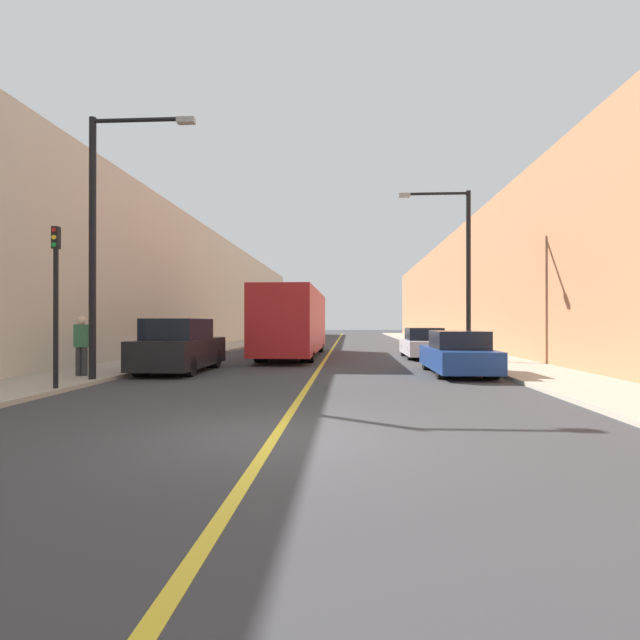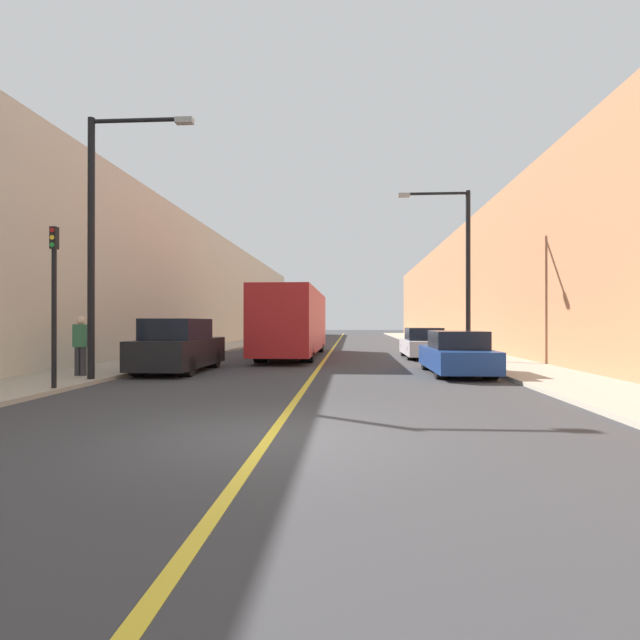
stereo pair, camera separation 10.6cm
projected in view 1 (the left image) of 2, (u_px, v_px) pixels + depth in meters
The scene contains 14 objects.
ground_plane at pixel (275, 437), 7.58m from camera, with size 200.00×200.00×0.00m, color #38383A.
sidewalk_left at pixel (238, 344), 37.97m from camera, with size 2.90×72.00×0.12m, color #A89E8C.
sidewalk_right at pixel (434, 345), 37.09m from camera, with size 2.90×72.00×0.12m, color #A89E8C.
building_row_left at pixel (194, 290), 38.19m from camera, with size 4.00×72.00×8.41m, color beige.
building_row_right at pixel (481, 289), 36.90m from camera, with size 4.00×72.00×8.43m, color #B2724C.
road_center_line at pixel (335, 345), 37.53m from camera, with size 0.16×72.00×0.01m, color gold.
bus at pixel (294, 322), 25.14m from camera, with size 2.55×11.90×3.28m.
parked_suv_left at pixel (180, 347), 17.40m from camera, with size 1.94×5.00×1.86m.
car_right_near at pixel (457, 355), 16.60m from camera, with size 1.84×4.75×1.45m.
car_right_mid at pixel (423, 344), 24.04m from camera, with size 1.82×4.66×1.47m.
street_lamp_left at pixel (103, 227), 14.23m from camera, with size 3.07×0.24×7.48m.
street_lamp_right at pixel (461, 262), 21.33m from camera, with size 3.07×0.24×7.25m.
traffic_light at pixel (56, 300), 12.30m from camera, with size 0.16×0.18×3.99m.
pedestrian at pixel (82, 345), 15.12m from camera, with size 0.40×0.25×1.81m.
Camera 1 is at (1.14, -7.54, 1.75)m, focal length 28.00 mm.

